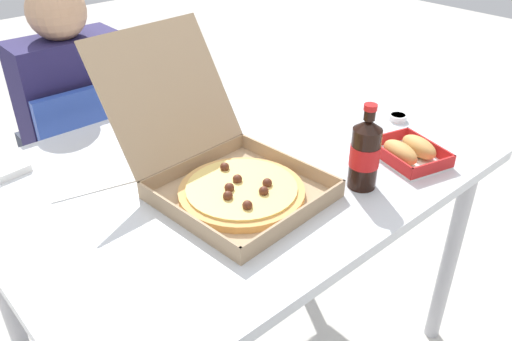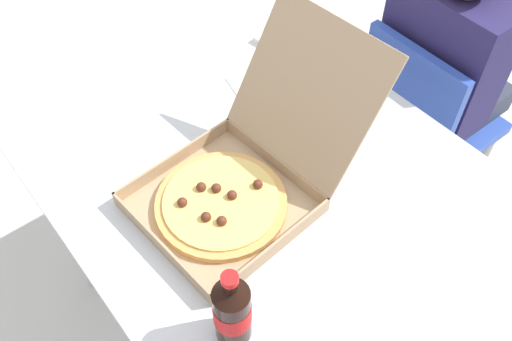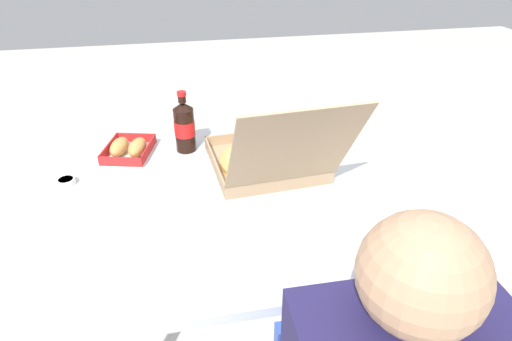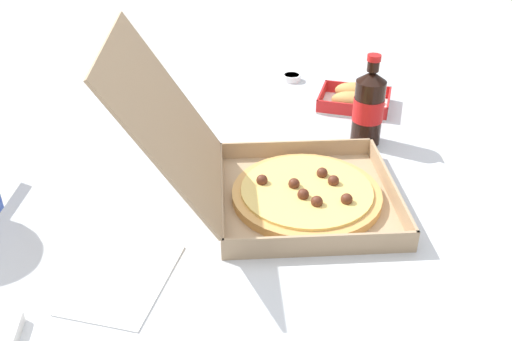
% 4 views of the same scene
% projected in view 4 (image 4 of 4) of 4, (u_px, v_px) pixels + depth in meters
% --- Properties ---
extents(dining_table, '(1.28, 0.95, 0.76)m').
position_uv_depth(dining_table, '(239.00, 206.00, 1.27)').
color(dining_table, silver).
rests_on(dining_table, ground_plane).
extents(pizza_box_open, '(0.40, 0.57, 0.35)m').
position_uv_depth(pizza_box_open, '(283.00, 182.00, 1.12)').
color(pizza_box_open, tan).
rests_on(pizza_box_open, dining_table).
extents(bread_side_box, '(0.19, 0.22, 0.06)m').
position_uv_depth(bread_side_box, '(355.00, 98.00, 1.53)').
color(bread_side_box, white).
rests_on(bread_side_box, dining_table).
extents(cola_bottle, '(0.07, 0.07, 0.22)m').
position_uv_depth(cola_bottle, '(369.00, 107.00, 1.32)').
color(cola_bottle, black).
rests_on(cola_bottle, dining_table).
extents(paper_menu, '(0.24, 0.19, 0.00)m').
position_uv_depth(paper_menu, '(123.00, 279.00, 0.95)').
color(paper_menu, white).
rests_on(paper_menu, dining_table).
extents(dipping_sauce_cup, '(0.06, 0.06, 0.02)m').
position_uv_depth(dipping_sauce_cup, '(292.00, 77.00, 1.70)').
color(dipping_sauce_cup, white).
rests_on(dipping_sauce_cup, dining_table).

